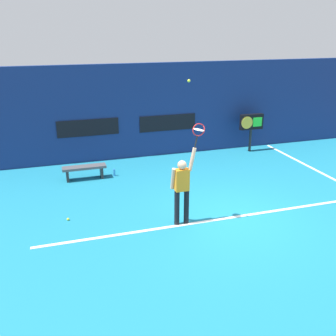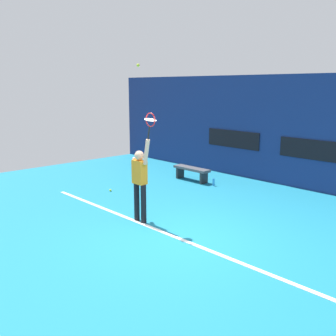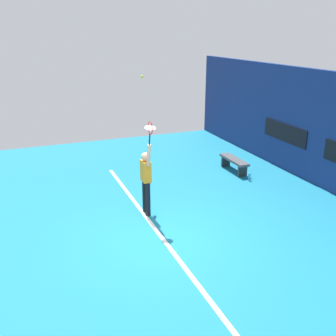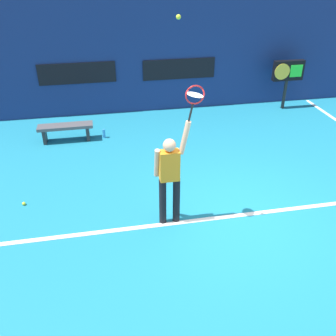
# 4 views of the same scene
# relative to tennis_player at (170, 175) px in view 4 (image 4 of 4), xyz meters

# --- Properties ---
(ground_plane) EXTENTS (18.00, 18.00, 0.00)m
(ground_plane) POSITION_rel_tennis_player_xyz_m (1.37, -0.07, -1.01)
(ground_plane) COLOR teal
(back_wall) EXTENTS (18.00, 0.20, 3.49)m
(back_wall) POSITION_rel_tennis_player_xyz_m (1.37, 5.65, 0.73)
(back_wall) COLOR navy
(back_wall) RESTS_ON ground_plane
(sponsor_banner_center) EXTENTS (2.20, 0.03, 0.60)m
(sponsor_banner_center) POSITION_rel_tennis_player_xyz_m (1.37, 5.53, 0.25)
(sponsor_banner_center) COLOR black
(sponsor_banner_portside) EXTENTS (2.20, 0.03, 0.60)m
(sponsor_banner_portside) POSITION_rel_tennis_player_xyz_m (-1.63, 5.53, 0.28)
(sponsor_banner_portside) COLOR black
(court_baseline) EXTENTS (10.00, 0.10, 0.01)m
(court_baseline) POSITION_rel_tennis_player_xyz_m (1.37, -0.09, -1.00)
(court_baseline) COLOR white
(court_baseline) RESTS_ON ground_plane
(tennis_player) EXTENTS (0.60, 0.31, 1.99)m
(tennis_player) POSITION_rel_tennis_player_xyz_m (0.00, 0.00, 0.00)
(tennis_player) COLOR black
(tennis_player) RESTS_ON ground_plane
(tennis_racket) EXTENTS (0.37, 0.27, 0.62)m
(tennis_racket) POSITION_rel_tennis_player_xyz_m (0.39, -0.00, 1.37)
(tennis_racket) COLOR black
(tennis_ball) EXTENTS (0.07, 0.07, 0.07)m
(tennis_ball) POSITION_rel_tennis_player_xyz_m (0.10, -0.08, 2.55)
(tennis_ball) COLOR #CCE033
(scoreboard_clock) EXTENTS (0.96, 0.20, 1.50)m
(scoreboard_clock) POSITION_rel_tennis_player_xyz_m (4.64, 4.98, 0.13)
(scoreboard_clock) COLOR black
(scoreboard_clock) RESTS_ON ground_plane
(court_bench) EXTENTS (1.40, 0.36, 0.45)m
(court_bench) POSITION_rel_tennis_player_xyz_m (-2.00, 3.84, -0.67)
(court_bench) COLOR #4C4C51
(court_bench) RESTS_ON ground_plane
(water_bottle) EXTENTS (0.07, 0.07, 0.24)m
(water_bottle) POSITION_rel_tennis_player_xyz_m (-1.03, 3.84, -0.89)
(water_bottle) COLOR #338CD8
(water_bottle) RESTS_ON ground_plane
(spare_ball) EXTENTS (0.07, 0.07, 0.07)m
(spare_ball) POSITION_rel_tennis_player_xyz_m (-2.72, 1.04, -0.98)
(spare_ball) COLOR #CCE033
(spare_ball) RESTS_ON ground_plane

